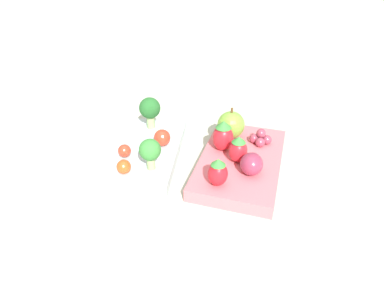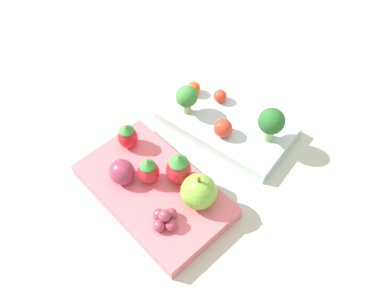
{
  "view_description": "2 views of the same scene",
  "coord_description": "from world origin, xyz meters",
  "px_view_note": "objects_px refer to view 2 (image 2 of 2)",
  "views": [
    {
      "loc": [
        -0.46,
        -0.1,
        0.32
      ],
      "look_at": [
        -0.01,
        -0.0,
        0.03
      ],
      "focal_mm": 32.0,
      "sensor_mm": 36.0,
      "label": 1
    },
    {
      "loc": [
        0.23,
        -0.27,
        0.51
      ],
      "look_at": [
        -0.01,
        -0.0,
        0.03
      ],
      "focal_mm": 40.0,
      "sensor_mm": 36.0,
      "label": 2
    }
  ],
  "objects_px": {
    "broccoli_floret_1": "(271,122)",
    "bento_box_savoury": "(226,123)",
    "bento_box_fruit": "(154,191)",
    "grape_cluster": "(165,219)",
    "plum": "(122,172)",
    "apple": "(199,191)",
    "broccoli_floret_0": "(187,97)",
    "strawberry_2": "(127,136)",
    "cherry_tomato_2": "(223,128)",
    "strawberry_1": "(179,169)",
    "strawberry_0": "(148,171)",
    "cherry_tomato_0": "(194,88)",
    "cherry_tomato_1": "(220,96)"
  },
  "relations": [
    {
      "from": "broccoli_floret_0",
      "to": "cherry_tomato_2",
      "type": "bearing_deg",
      "value": 1.69
    },
    {
      "from": "apple",
      "to": "grape_cluster",
      "type": "bearing_deg",
      "value": -101.58
    },
    {
      "from": "broccoli_floret_0",
      "to": "strawberry_2",
      "type": "distance_m",
      "value": 0.11
    },
    {
      "from": "cherry_tomato_2",
      "to": "strawberry_1",
      "type": "height_order",
      "value": "strawberry_1"
    },
    {
      "from": "broccoli_floret_0",
      "to": "strawberry_0",
      "type": "xyz_separation_m",
      "value": [
        0.04,
        -0.12,
        -0.01
      ]
    },
    {
      "from": "grape_cluster",
      "to": "plum",
      "type": "bearing_deg",
      "value": 173.38
    },
    {
      "from": "cherry_tomato_0",
      "to": "strawberry_0",
      "type": "distance_m",
      "value": 0.17
    },
    {
      "from": "broccoli_floret_1",
      "to": "cherry_tomato_0",
      "type": "relative_size",
      "value": 2.69
    },
    {
      "from": "grape_cluster",
      "to": "apple",
      "type": "bearing_deg",
      "value": 78.42
    },
    {
      "from": "broccoli_floret_1",
      "to": "apple",
      "type": "bearing_deg",
      "value": -92.76
    },
    {
      "from": "broccoli_floret_0",
      "to": "strawberry_1",
      "type": "xyz_separation_m",
      "value": [
        0.07,
        -0.1,
        -0.01
      ]
    },
    {
      "from": "bento_box_savoury",
      "to": "strawberry_2",
      "type": "relative_size",
      "value": 4.81
    },
    {
      "from": "cherry_tomato_1",
      "to": "broccoli_floret_0",
      "type": "bearing_deg",
      "value": -114.31
    },
    {
      "from": "bento_box_savoury",
      "to": "plum",
      "type": "height_order",
      "value": "plum"
    },
    {
      "from": "cherry_tomato_2",
      "to": "strawberry_0",
      "type": "relative_size",
      "value": 0.63
    },
    {
      "from": "broccoli_floret_1",
      "to": "bento_box_savoury",
      "type": "bearing_deg",
      "value": -170.76
    },
    {
      "from": "broccoli_floret_1",
      "to": "cherry_tomato_2",
      "type": "distance_m",
      "value": 0.07
    },
    {
      "from": "bento_box_fruit",
      "to": "strawberry_2",
      "type": "xyz_separation_m",
      "value": [
        -0.08,
        0.03,
        0.03
      ]
    },
    {
      "from": "broccoli_floret_1",
      "to": "cherry_tomato_0",
      "type": "bearing_deg",
      "value": -178.7
    },
    {
      "from": "apple",
      "to": "grape_cluster",
      "type": "height_order",
      "value": "apple"
    },
    {
      "from": "plum",
      "to": "strawberry_0",
      "type": "bearing_deg",
      "value": 39.32
    },
    {
      "from": "cherry_tomato_1",
      "to": "cherry_tomato_2",
      "type": "relative_size",
      "value": 0.74
    },
    {
      "from": "broccoli_floret_0",
      "to": "grape_cluster",
      "type": "xyz_separation_m",
      "value": [
        0.1,
        -0.16,
        -0.02
      ]
    },
    {
      "from": "apple",
      "to": "plum",
      "type": "xyz_separation_m",
      "value": [
        -0.1,
        -0.04,
        -0.01
      ]
    },
    {
      "from": "strawberry_2",
      "to": "grape_cluster",
      "type": "bearing_deg",
      "value": -23.86
    },
    {
      "from": "strawberry_1",
      "to": "cherry_tomato_1",
      "type": "bearing_deg",
      "value": 108.8
    },
    {
      "from": "cherry_tomato_2",
      "to": "strawberry_2",
      "type": "bearing_deg",
      "value": -129.59
    },
    {
      "from": "apple",
      "to": "grape_cluster",
      "type": "xyz_separation_m",
      "value": [
        -0.01,
        -0.05,
        -0.01
      ]
    },
    {
      "from": "grape_cluster",
      "to": "strawberry_1",
      "type": "bearing_deg",
      "value": 117.6
    },
    {
      "from": "broccoli_floret_0",
      "to": "strawberry_0",
      "type": "bearing_deg",
      "value": -70.4
    },
    {
      "from": "bento_box_fruit",
      "to": "grape_cluster",
      "type": "distance_m",
      "value": 0.06
    },
    {
      "from": "apple",
      "to": "strawberry_0",
      "type": "xyz_separation_m",
      "value": [
        -0.07,
        -0.02,
        -0.0
      ]
    },
    {
      "from": "cherry_tomato_2",
      "to": "apple",
      "type": "bearing_deg",
      "value": -66.34
    },
    {
      "from": "bento_box_savoury",
      "to": "cherry_tomato_2",
      "type": "bearing_deg",
      "value": -62.26
    },
    {
      "from": "broccoli_floret_0",
      "to": "strawberry_1",
      "type": "relative_size",
      "value": 0.97
    },
    {
      "from": "cherry_tomato_1",
      "to": "strawberry_0",
      "type": "distance_m",
      "value": 0.18
    },
    {
      "from": "strawberry_2",
      "to": "broccoli_floret_1",
      "type": "bearing_deg",
      "value": 45.19
    },
    {
      "from": "broccoli_floret_1",
      "to": "grape_cluster",
      "type": "relative_size",
      "value": 1.55
    },
    {
      "from": "bento_box_savoury",
      "to": "strawberry_2",
      "type": "bearing_deg",
      "value": -119.14
    },
    {
      "from": "bento_box_fruit",
      "to": "cherry_tomato_0",
      "type": "xyz_separation_m",
      "value": [
        -0.07,
        0.17,
        0.02
      ]
    },
    {
      "from": "plum",
      "to": "grape_cluster",
      "type": "relative_size",
      "value": 0.98
    },
    {
      "from": "cherry_tomato_1",
      "to": "plum",
      "type": "distance_m",
      "value": 0.2
    },
    {
      "from": "broccoli_floret_1",
      "to": "plum",
      "type": "xyz_separation_m",
      "value": [
        -0.11,
        -0.19,
        -0.02
      ]
    },
    {
      "from": "cherry_tomato_1",
      "to": "apple",
      "type": "xyz_separation_m",
      "value": [
        0.09,
        -0.16,
        0.01
      ]
    },
    {
      "from": "bento_box_fruit",
      "to": "cherry_tomato_2",
      "type": "xyz_separation_m",
      "value": [
        0.01,
        0.13,
        0.02
      ]
    },
    {
      "from": "bento_box_savoury",
      "to": "broccoli_floret_0",
      "type": "xyz_separation_m",
      "value": [
        -0.05,
        -0.03,
        0.04
      ]
    },
    {
      "from": "bento_box_savoury",
      "to": "plum",
      "type": "relative_size",
      "value": 5.67
    },
    {
      "from": "bento_box_savoury",
      "to": "strawberry_1",
      "type": "relative_size",
      "value": 3.99
    },
    {
      "from": "bento_box_fruit",
      "to": "broccoli_floret_1",
      "type": "xyz_separation_m",
      "value": [
        0.07,
        0.17,
        0.05
      ]
    },
    {
      "from": "bento_box_savoury",
      "to": "strawberry_2",
      "type": "height_order",
      "value": "strawberry_2"
    }
  ]
}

